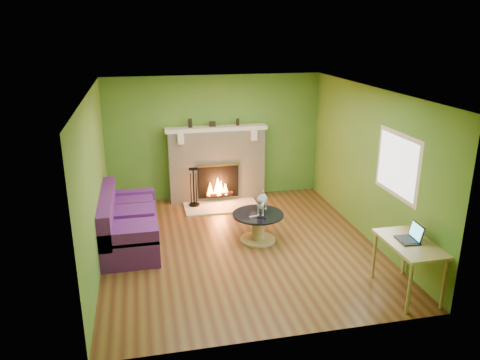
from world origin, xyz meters
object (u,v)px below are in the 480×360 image
at_px(cat, 262,202).
at_px(sofa, 126,224).
at_px(desk, 410,249).
at_px(coffee_table, 258,225).

bearing_deg(cat, sofa, -163.89).
bearing_deg(sofa, cat, -7.97).
height_order(desk, cat, cat).
xyz_separation_m(sofa, coffee_table, (2.21, -0.37, -0.06)).
relative_size(coffee_table, cat, 1.47).
height_order(sofa, coffee_table, sofa).
height_order(sofa, cat, sofa).
bearing_deg(desk, cat, 126.02).
xyz_separation_m(coffee_table, cat, (0.08, 0.05, 0.40)).
distance_m(sofa, coffee_table, 2.24).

